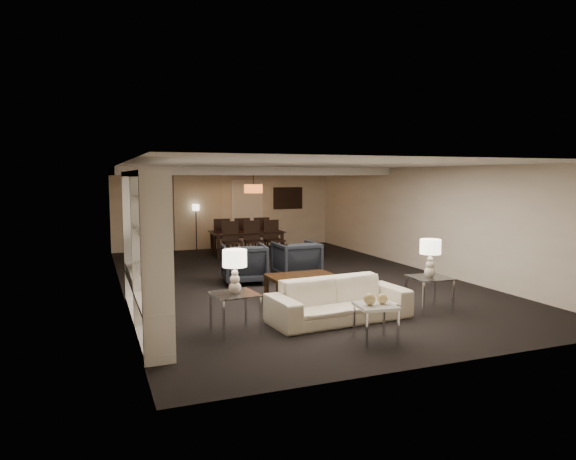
# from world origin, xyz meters

# --- Properties ---
(floor) EXTENTS (11.00, 11.00, 0.00)m
(floor) POSITION_xyz_m (0.00, 0.00, 0.00)
(floor) COLOR black
(floor) RESTS_ON ground
(ceiling) EXTENTS (7.00, 11.00, 0.02)m
(ceiling) POSITION_xyz_m (0.00, 0.00, 2.50)
(ceiling) COLOR silver
(ceiling) RESTS_ON ground
(wall_back) EXTENTS (7.00, 0.02, 2.50)m
(wall_back) POSITION_xyz_m (0.00, 5.50, 1.25)
(wall_back) COLOR #C3B39D
(wall_back) RESTS_ON ground
(wall_front) EXTENTS (7.00, 0.02, 2.50)m
(wall_front) POSITION_xyz_m (0.00, -5.50, 1.25)
(wall_front) COLOR #C3B39D
(wall_front) RESTS_ON ground
(wall_left) EXTENTS (0.02, 11.00, 2.50)m
(wall_left) POSITION_xyz_m (-3.50, 0.00, 1.25)
(wall_left) COLOR #C3B39D
(wall_left) RESTS_ON ground
(wall_right) EXTENTS (0.02, 11.00, 2.50)m
(wall_right) POSITION_xyz_m (3.50, 0.00, 1.25)
(wall_right) COLOR #C3B39D
(wall_right) RESTS_ON ground
(ceiling_soffit) EXTENTS (7.00, 4.00, 0.20)m
(ceiling_soffit) POSITION_xyz_m (0.00, 3.50, 2.40)
(ceiling_soffit) COLOR silver
(ceiling_soffit) RESTS_ON ceiling
(curtains) EXTENTS (1.50, 0.12, 2.40)m
(curtains) POSITION_xyz_m (-0.90, 5.42, 1.20)
(curtains) COLOR beige
(curtains) RESTS_ON wall_back
(door) EXTENTS (0.90, 0.05, 2.10)m
(door) POSITION_xyz_m (0.70, 5.47, 1.05)
(door) COLOR silver
(door) RESTS_ON wall_back
(painting) EXTENTS (0.95, 0.04, 0.65)m
(painting) POSITION_xyz_m (2.10, 5.46, 1.55)
(painting) COLOR #142D38
(painting) RESTS_ON wall_back
(media_unit) EXTENTS (0.38, 3.40, 2.35)m
(media_unit) POSITION_xyz_m (-3.31, -2.60, 1.18)
(media_unit) COLOR white
(media_unit) RESTS_ON wall_left
(pendant_light) EXTENTS (0.52, 0.52, 0.24)m
(pendant_light) POSITION_xyz_m (0.30, 3.50, 1.92)
(pendant_light) COLOR #D8591E
(pendant_light) RESTS_ON ceiling_soffit
(sofa) EXTENTS (2.33, 1.07, 0.66)m
(sofa) POSITION_xyz_m (-0.41, -3.32, 0.33)
(sofa) COLOR beige
(sofa) RESTS_ON floor
(coffee_table) EXTENTS (1.26, 0.75, 0.44)m
(coffee_table) POSITION_xyz_m (-0.41, -1.72, 0.22)
(coffee_table) COLOR black
(coffee_table) RESTS_ON floor
(armchair_left) EXTENTS (1.00, 1.02, 0.84)m
(armchair_left) POSITION_xyz_m (-1.01, -0.02, 0.42)
(armchair_left) COLOR black
(armchair_left) RESTS_ON floor
(armchair_right) EXTENTS (0.92, 0.94, 0.84)m
(armchair_right) POSITION_xyz_m (0.19, -0.02, 0.42)
(armchair_right) COLOR black
(armchair_right) RESTS_ON floor
(side_table_left) EXTENTS (0.68, 0.68, 0.58)m
(side_table_left) POSITION_xyz_m (-2.11, -3.32, 0.29)
(side_table_left) COLOR white
(side_table_left) RESTS_ON floor
(side_table_right) EXTENTS (0.66, 0.66, 0.58)m
(side_table_right) POSITION_xyz_m (1.29, -3.32, 0.29)
(side_table_right) COLOR silver
(side_table_right) RESTS_ON floor
(table_lamp_left) EXTENTS (0.37, 0.37, 0.64)m
(table_lamp_left) POSITION_xyz_m (-2.11, -3.32, 0.90)
(table_lamp_left) COLOR beige
(table_lamp_left) RESTS_ON side_table_left
(table_lamp_right) EXTENTS (0.37, 0.37, 0.64)m
(table_lamp_right) POSITION_xyz_m (1.29, -3.32, 0.90)
(table_lamp_right) COLOR beige
(table_lamp_right) RESTS_ON side_table_right
(marble_table) EXTENTS (0.58, 0.58, 0.52)m
(marble_table) POSITION_xyz_m (-0.41, -4.42, 0.26)
(marble_table) COLOR silver
(marble_table) RESTS_ON floor
(gold_gourd_a) EXTENTS (0.17, 0.17, 0.17)m
(gold_gourd_a) POSITION_xyz_m (-0.51, -4.42, 0.60)
(gold_gourd_a) COLOR tan
(gold_gourd_a) RESTS_ON marble_table
(gold_gourd_b) EXTENTS (0.14, 0.14, 0.14)m
(gold_gourd_b) POSITION_xyz_m (-0.31, -4.42, 0.59)
(gold_gourd_b) COLOR #D7BE72
(gold_gourd_b) RESTS_ON marble_table
(television) EXTENTS (1.10, 0.14, 0.63)m
(television) POSITION_xyz_m (-3.28, -1.68, 1.07)
(television) COLOR black
(television) RESTS_ON media_unit
(vase_blue) EXTENTS (0.17, 0.17, 0.17)m
(vase_blue) POSITION_xyz_m (-3.31, -3.63, 1.15)
(vase_blue) COLOR #24399D
(vase_blue) RESTS_ON media_unit
(vase_amber) EXTENTS (0.16, 0.16, 0.17)m
(vase_amber) POSITION_xyz_m (-3.31, -3.07, 1.64)
(vase_amber) COLOR gold
(vase_amber) RESTS_ON media_unit
(floor_speaker) EXTENTS (0.14, 0.14, 0.96)m
(floor_speaker) POSITION_xyz_m (-2.72, -0.51, 0.48)
(floor_speaker) COLOR black
(floor_speaker) RESTS_ON floor
(dining_table) EXTENTS (2.05, 1.18, 0.71)m
(dining_table) POSITION_xyz_m (0.11, 3.53, 0.36)
(dining_table) COLOR black
(dining_table) RESTS_ON floor
(chair_nl) EXTENTS (0.50, 0.50, 1.06)m
(chair_nl) POSITION_xyz_m (-0.49, 2.88, 0.53)
(chair_nl) COLOR black
(chair_nl) RESTS_ON floor
(chair_nm) EXTENTS (0.52, 0.52, 1.06)m
(chair_nm) POSITION_xyz_m (0.11, 2.88, 0.53)
(chair_nm) COLOR black
(chair_nm) RESTS_ON floor
(chair_nr) EXTENTS (0.55, 0.55, 1.06)m
(chair_nr) POSITION_xyz_m (0.71, 2.88, 0.53)
(chair_nr) COLOR black
(chair_nr) RESTS_ON floor
(chair_fl) EXTENTS (0.53, 0.53, 1.06)m
(chair_fl) POSITION_xyz_m (-0.49, 4.18, 0.53)
(chair_fl) COLOR black
(chair_fl) RESTS_ON floor
(chair_fm) EXTENTS (0.51, 0.51, 1.06)m
(chair_fm) POSITION_xyz_m (0.11, 4.18, 0.53)
(chair_fm) COLOR black
(chair_fm) RESTS_ON floor
(chair_fr) EXTENTS (0.52, 0.52, 1.06)m
(chair_fr) POSITION_xyz_m (0.71, 4.18, 0.53)
(chair_fr) COLOR black
(chair_fr) RESTS_ON floor
(floor_lamp) EXTENTS (0.22, 0.22, 1.42)m
(floor_lamp) POSITION_xyz_m (-1.02, 5.20, 0.71)
(floor_lamp) COLOR black
(floor_lamp) RESTS_ON floor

